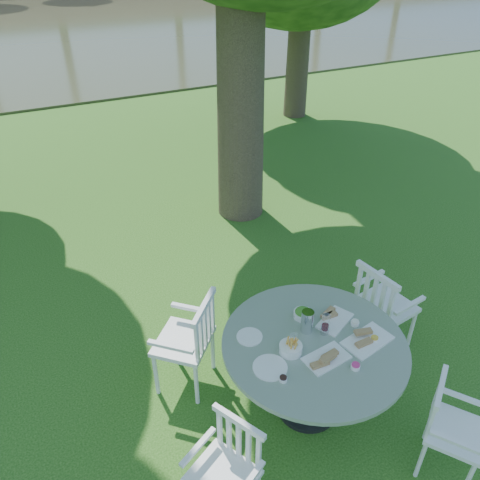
% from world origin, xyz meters
% --- Properties ---
extents(ground, '(140.00, 140.00, 0.00)m').
position_xyz_m(ground, '(0.00, 0.00, 0.00)').
color(ground, '#18430E').
rests_on(ground, ground).
extents(table, '(1.54, 1.54, 0.83)m').
position_xyz_m(table, '(-0.15, -1.43, 0.69)').
color(table, black).
rests_on(table, ground).
extents(chair_ne, '(0.54, 0.57, 1.01)m').
position_xyz_m(chair_ne, '(0.88, -1.11, 0.60)').
color(chair_ne, white).
rests_on(chair_ne, ground).
extents(chair_nw, '(0.70, 0.70, 1.01)m').
position_xyz_m(chair_nw, '(-0.94, -0.70, 0.59)').
color(chair_nw, white).
rests_on(chair_nw, ground).
extents(chair_sw, '(0.56, 0.57, 0.87)m').
position_xyz_m(chair_sw, '(-1.15, -1.88, 0.51)').
color(chair_sw, white).
rests_on(chair_sw, ground).
extents(chair_se, '(0.59, 0.59, 0.87)m').
position_xyz_m(chair_se, '(0.47, -2.34, 0.51)').
color(chair_se, white).
rests_on(chair_se, ground).
extents(tableware, '(1.22, 0.82, 0.21)m').
position_xyz_m(tableware, '(-0.15, -1.40, 0.87)').
color(tableware, white).
rests_on(tableware, table).
extents(river, '(100.00, 28.00, 0.12)m').
position_xyz_m(river, '(0.00, 23.00, 0.00)').
color(river, '#353821').
rests_on(river, ground).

